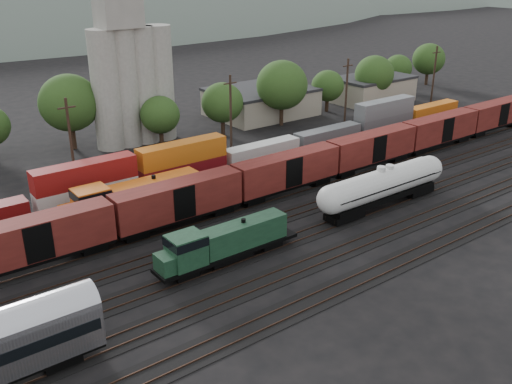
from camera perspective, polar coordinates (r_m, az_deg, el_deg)
ground at (r=63.29m, az=-0.00°, el=-3.38°), size 600.00×600.00×0.00m
tracks at (r=63.27m, az=-0.00°, el=-3.34°), size 180.00×33.20×0.20m
green_locomotive at (r=54.47m, az=-3.55°, el=-5.18°), size 15.37×2.71×4.07m
tank_car_a at (r=67.95m, az=12.28°, el=0.64°), size 18.95×3.39×4.97m
tank_car_b at (r=69.06m, az=13.09°, el=0.86°), size 18.46×3.30×4.84m
orange_locomotive at (r=65.47m, az=-12.46°, el=-0.58°), size 17.93×2.99×4.48m
boxcar_string at (r=66.21m, az=-2.03°, el=0.75°), size 153.60×2.90×4.20m
container_wall at (r=69.07m, az=-15.82°, el=0.26°), size 163.21×2.60×5.80m
grain_silo at (r=91.22m, az=-12.35°, el=11.60°), size 13.40×5.00×29.00m
industrial_sheds at (r=93.92m, az=-9.88°, el=6.63°), size 119.38×17.26×5.10m
tree_band at (r=88.42m, az=-19.91°, el=7.36°), size 162.70×22.01×13.57m
utility_poles at (r=78.66m, az=-9.78°, el=6.34°), size 122.20×0.36×12.00m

